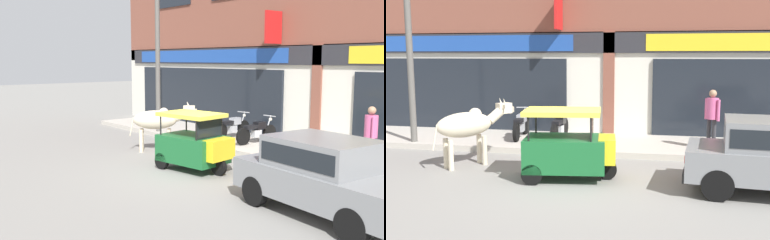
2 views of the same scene
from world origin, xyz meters
TOP-DOWN VIEW (x-y plane):
  - ground_plane at (0.00, 0.00)m, footprint 90.00×90.00m
  - sidewalk at (0.00, 3.64)m, footprint 19.00×2.87m
  - shop_building at (-0.00, 5.33)m, footprint 23.00×1.40m
  - cow at (-2.81, 0.71)m, footprint 1.54×1.79m
  - car_0 at (3.99, -0.23)m, footprint 3.72×1.93m
  - auto_rickshaw at (-0.20, 0.08)m, footprint 2.07×1.39m
  - motorcycle_0 at (-2.52, 3.71)m, footprint 0.52×1.81m
  - motorcycle_1 at (-1.27, 3.61)m, footprint 0.52×1.81m
  - pedestrian at (3.03, 3.10)m, footprint 0.36×0.39m
  - utility_pole at (-5.38, 2.50)m, footprint 0.18×0.18m

SIDE VIEW (x-z plane):
  - ground_plane at x=0.00m, z-range 0.00..0.00m
  - sidewalk at x=0.00m, z-range 0.00..0.16m
  - motorcycle_0 at x=-2.52m, z-range 0.11..0.99m
  - motorcycle_1 at x=-1.27m, z-range 0.11..0.99m
  - auto_rickshaw at x=-0.20m, z-range -0.10..1.42m
  - car_0 at x=3.99m, z-range 0.08..1.54m
  - cow at x=-2.81m, z-range 0.20..1.81m
  - pedestrian at x=3.03m, z-range 0.35..1.95m
  - utility_pole at x=-5.38m, z-range 0.16..6.60m
  - shop_building at x=0.00m, z-range -0.21..9.40m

